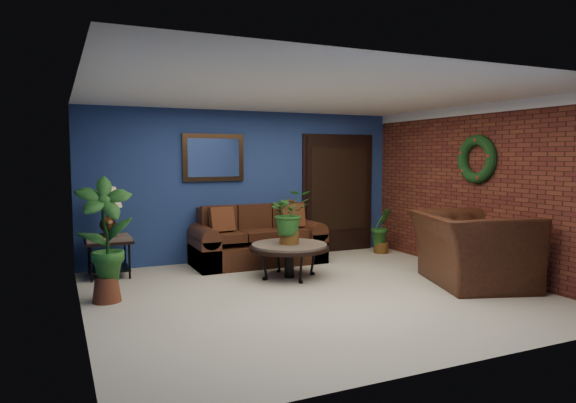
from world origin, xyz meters
name	(u,v)px	position (x,y,z in m)	size (l,w,h in m)	color
floor	(315,293)	(0.00, 0.00, 0.00)	(5.50, 5.50, 0.00)	#BDB69D
wall_back	(247,185)	(0.00, 2.50, 1.25)	(5.50, 0.04, 2.50)	navy
wall_left	(79,204)	(-2.75, 0.00, 1.25)	(0.04, 5.00, 2.50)	navy
wall_right_brick	(481,190)	(2.75, 0.00, 1.25)	(0.04, 5.00, 2.50)	maroon
ceiling	(316,94)	(0.00, 0.00, 2.50)	(5.50, 5.00, 0.02)	white
crown_molding	(483,109)	(2.72, 0.00, 2.43)	(0.03, 5.00, 0.14)	white
wall_mirror	(213,158)	(-0.60, 2.46, 1.72)	(1.02, 0.06, 0.77)	#3C2715
closet_door	(338,194)	(1.75, 2.47, 1.05)	(1.44, 0.06, 2.18)	black
wreath	(477,159)	(2.69, 0.05, 1.70)	(0.72, 0.72, 0.16)	black
sofa	(257,244)	(0.00, 2.08, 0.31)	(2.11, 0.91, 0.95)	#422212
coffee_table	(289,248)	(0.06, 0.93, 0.43)	(1.14, 1.14, 0.49)	#56504C
end_table	(108,246)	(-2.30, 2.05, 0.45)	(0.65, 0.65, 0.59)	#56504C
table_lamp	(107,206)	(-2.30, 2.05, 1.03)	(0.41, 0.41, 0.69)	#3C2715
side_chair	(294,226)	(0.69, 2.12, 0.57)	(0.52, 0.52, 1.01)	#533617
armchair	(472,249)	(2.15, -0.45, 0.49)	(1.50, 1.31, 0.98)	#422212
coffee_plant	(289,214)	(0.06, 0.93, 0.92)	(0.61, 0.54, 0.78)	brown
floor_plant	(381,229)	(2.35, 1.95, 0.43)	(0.39, 0.33, 0.83)	brown
tall_plant	(105,234)	(-2.45, 0.71, 0.82)	(0.67, 0.47, 1.51)	brown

